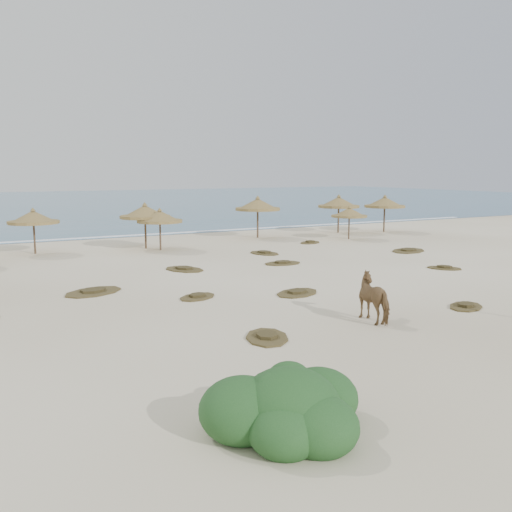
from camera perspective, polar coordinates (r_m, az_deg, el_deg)
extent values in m
plane|color=#F1E6C6|center=(22.19, 8.52, -4.62)|extent=(160.00, 160.00, 0.00)
cube|color=#2B6281|center=(93.20, -20.78, 4.95)|extent=(200.00, 100.00, 0.01)
cube|color=white|center=(45.37, -11.81, 2.05)|extent=(70.00, 0.60, 0.01)
cylinder|color=#503929|center=(36.97, -21.28, 1.82)|extent=(0.12, 0.12, 2.10)
cylinder|color=olive|center=(36.89, -21.36, 3.16)|extent=(3.20, 3.20, 0.18)
cone|color=olive|center=(36.86, -21.39, 3.67)|extent=(3.09, 3.09, 0.75)
cone|color=olive|center=(36.83, -21.42, 4.37)|extent=(0.36, 0.36, 0.22)
cylinder|color=#503929|center=(37.50, -10.99, 2.45)|extent=(0.13, 0.13, 2.24)
cylinder|color=olive|center=(37.41, -11.03, 3.86)|extent=(4.23, 4.23, 0.19)
cone|color=olive|center=(37.39, -11.05, 4.40)|extent=(4.09, 4.09, 0.80)
cone|color=olive|center=(37.36, -11.07, 5.14)|extent=(0.38, 0.38, 0.24)
cylinder|color=#503929|center=(36.59, -9.56, 2.15)|extent=(0.11, 0.11, 2.01)
cylinder|color=olive|center=(36.50, -9.59, 3.45)|extent=(3.02, 3.02, 0.17)
cone|color=olive|center=(36.48, -9.60, 3.95)|extent=(2.92, 2.92, 0.72)
cone|color=olive|center=(36.45, -9.62, 4.62)|extent=(0.34, 0.34, 0.21)
cylinder|color=#503929|center=(42.67, 0.17, 3.42)|extent=(0.13, 0.13, 2.36)
cylinder|color=olive|center=(42.60, 0.17, 4.72)|extent=(4.41, 4.41, 0.20)
cone|color=olive|center=(42.57, 0.17, 5.22)|extent=(4.26, 4.26, 0.84)
cone|color=olive|center=(42.55, 0.17, 5.90)|extent=(0.40, 0.40, 0.25)
cylinder|color=#503929|center=(42.49, 9.28, 2.93)|extent=(0.11, 0.11, 1.84)
cylinder|color=olive|center=(42.42, 9.30, 3.96)|extent=(2.98, 2.98, 0.16)
cone|color=olive|center=(42.40, 9.31, 4.35)|extent=(2.88, 2.88, 0.66)
cone|color=olive|center=(42.37, 9.33, 4.88)|extent=(0.32, 0.32, 0.19)
cylinder|color=#503929|center=(46.64, 8.24, 3.75)|extent=(0.13, 0.13, 2.33)
cylinder|color=olive|center=(46.57, 8.26, 4.93)|extent=(4.31, 4.31, 0.20)
cone|color=olive|center=(46.55, 8.27, 5.38)|extent=(4.16, 4.16, 0.83)
cone|color=olive|center=(46.53, 8.29, 5.99)|extent=(0.40, 0.40, 0.24)
cylinder|color=#503929|center=(47.93, 12.70, 3.74)|extent=(0.13, 0.13, 2.29)
cylinder|color=olive|center=(47.86, 12.74, 4.87)|extent=(3.57, 3.57, 0.20)
cone|color=olive|center=(47.84, 12.75, 5.30)|extent=(3.46, 3.46, 0.82)
cone|color=olive|center=(47.82, 12.77, 5.89)|extent=(0.39, 0.39, 0.24)
imported|color=olive|center=(19.57, 11.94, -4.09)|extent=(1.03, 1.97, 1.61)
ellipsoid|color=#285625|center=(11.29, 3.36, -14.85)|extent=(2.00, 2.00, 1.50)
ellipsoid|color=#285625|center=(12.02, 6.31, -13.90)|extent=(1.60, 1.60, 1.20)
ellipsoid|color=#285625|center=(11.26, -1.34, -15.18)|extent=(1.70, 1.70, 1.28)
ellipsoid|color=#285625|center=(10.93, 6.32, -16.59)|extent=(1.50, 1.50, 1.13)
ellipsoid|color=#285625|center=(10.78, 2.95, -17.02)|extent=(1.40, 1.40, 1.05)
ellipsoid|color=#285625|center=(12.37, 3.48, -13.71)|extent=(1.20, 1.20, 0.90)
ellipsoid|color=#285625|center=(11.70, 3.31, -12.14)|extent=(0.90, 0.90, 0.68)
ellipsoid|color=#285625|center=(11.07, 1.74, -13.09)|extent=(0.80, 0.80, 0.60)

